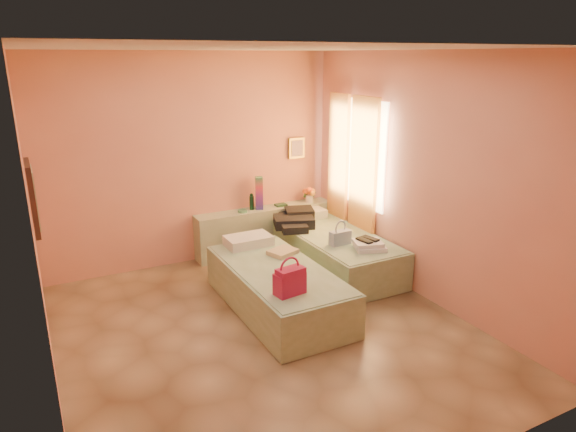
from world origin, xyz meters
name	(u,v)px	position (x,y,z in m)	size (l,w,h in m)	color
ground	(267,332)	(0.00, 0.00, 0.00)	(4.50, 4.50, 0.00)	tan
room_walls	(259,151)	(0.21, 0.57, 1.79)	(4.02, 4.51, 2.81)	#E39679
headboard_ledge	(265,230)	(0.98, 2.10, 0.33)	(2.05, 0.30, 0.65)	#ABB998
bed_left	(278,289)	(0.33, 0.40, 0.25)	(0.90, 2.00, 0.50)	#9FB995
bed_right	(335,252)	(1.50, 1.05, 0.25)	(0.90, 2.00, 0.50)	#9FB995
water_bottle	(252,202)	(0.78, 2.12, 0.76)	(0.06, 0.06, 0.22)	#143924
rainbow_box	(259,193)	(0.89, 2.10, 0.88)	(0.10, 0.10, 0.47)	#AA1442
small_dish	(242,211)	(0.61, 2.06, 0.67)	(0.13, 0.13, 0.03)	#488462
green_book	(281,205)	(1.23, 2.10, 0.66)	(0.16, 0.12, 0.03)	#274A2E
flower_vase	(309,193)	(1.69, 2.07, 0.79)	(0.21, 0.21, 0.27)	silver
magenta_handbag	(290,281)	(0.15, -0.23, 0.64)	(0.30, 0.17, 0.28)	#AA1442
khaki_garment	(283,252)	(0.57, 0.74, 0.53)	(0.31, 0.25, 0.05)	tan
clothes_pile	(297,220)	(1.22, 1.59, 0.59)	(0.58, 0.58, 0.17)	black
blue_handbag	(340,238)	(1.35, 0.70, 0.59)	(0.27, 0.12, 0.17)	#3B5C8D
towel_stack	(370,245)	(1.57, 0.39, 0.55)	(0.35, 0.30, 0.10)	silver
sandal_pair	(368,240)	(1.56, 0.43, 0.61)	(0.17, 0.23, 0.02)	black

